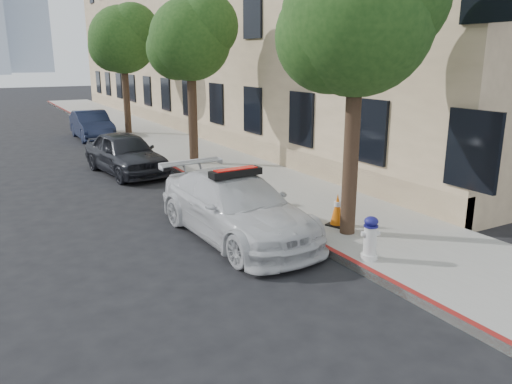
{
  "coord_description": "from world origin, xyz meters",
  "views": [
    {
      "loc": [
        -3.41,
        -9.4,
        3.58
      ],
      "look_at": [
        1.29,
        -1.09,
        1.0
      ],
      "focal_mm": 35.0,
      "sensor_mm": 36.0,
      "label": 1
    }
  ],
  "objects_px": {
    "police_car": "(236,206)",
    "traffic_cone": "(337,210)",
    "parked_car_mid": "(125,153)",
    "fire_hydrant": "(370,238)",
    "parked_car_far": "(92,125)"
  },
  "relations": [
    {
      "from": "police_car",
      "to": "traffic_cone",
      "type": "relative_size",
      "value": 6.59
    },
    {
      "from": "parked_car_mid",
      "to": "fire_hydrant",
      "type": "relative_size",
      "value": 4.96
    },
    {
      "from": "police_car",
      "to": "traffic_cone",
      "type": "height_order",
      "value": "police_car"
    },
    {
      "from": "police_car",
      "to": "parked_car_mid",
      "type": "relative_size",
      "value": 1.17
    },
    {
      "from": "fire_hydrant",
      "to": "parked_car_mid",
      "type": "bearing_deg",
      "value": 124.79
    },
    {
      "from": "police_car",
      "to": "fire_hydrant",
      "type": "relative_size",
      "value": 5.82
    },
    {
      "from": "police_car",
      "to": "parked_car_mid",
      "type": "xyz_separation_m",
      "value": [
        -0.39,
        6.91,
        0.01
      ]
    },
    {
      "from": "police_car",
      "to": "traffic_cone",
      "type": "bearing_deg",
      "value": -24.51
    },
    {
      "from": "parked_car_far",
      "to": "police_car",
      "type": "bearing_deg",
      "value": -90.1
    },
    {
      "from": "police_car",
      "to": "parked_car_far",
      "type": "height_order",
      "value": "police_car"
    },
    {
      "from": "police_car",
      "to": "parked_car_mid",
      "type": "bearing_deg",
      "value": 90.22
    },
    {
      "from": "police_car",
      "to": "parked_car_far",
      "type": "bearing_deg",
      "value": 86.27
    },
    {
      "from": "police_car",
      "to": "traffic_cone",
      "type": "distance_m",
      "value": 2.14
    },
    {
      "from": "police_car",
      "to": "traffic_cone",
      "type": "xyz_separation_m",
      "value": [
        1.99,
        -0.78,
        -0.16
      ]
    },
    {
      "from": "parked_car_mid",
      "to": "traffic_cone",
      "type": "xyz_separation_m",
      "value": [
        2.38,
        -7.69,
        -0.17
      ]
    }
  ]
}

